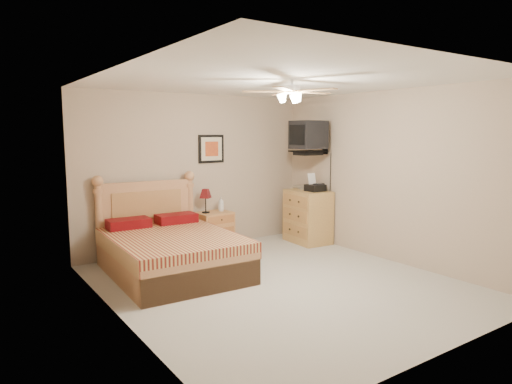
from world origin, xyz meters
The scene contains 17 objects.
floor centered at (0.00, 0.00, 0.00)m, with size 4.50×4.50×0.00m, color #A9A598.
ceiling centered at (0.00, 0.00, 2.50)m, with size 4.00×4.50×0.04m, color white.
wall_back centered at (0.00, 2.25, 1.25)m, with size 4.00×0.04×2.50m, color tan.
wall_front centered at (0.00, -2.25, 1.25)m, with size 4.00×0.04×2.50m, color tan.
wall_left centered at (-2.00, 0.00, 1.25)m, with size 0.04×4.50×2.50m, color tan.
wall_right centered at (2.00, 0.00, 1.25)m, with size 0.04×4.50×2.50m, color tan.
bed centered at (-0.95, 1.12, 0.65)m, with size 1.52×1.99×1.29m, color #BD7C53, non-canonical shape.
nightstand centered at (0.18, 2.00, 0.30)m, with size 0.56×0.42×0.60m, color #9D6E3F.
table_lamp centered at (0.05, 2.03, 0.80)m, with size 0.21×0.21×0.39m, color maroon, non-canonical shape.
lotion_bottle centered at (0.33, 2.03, 0.72)m, with size 0.09×0.09×0.24m, color silver.
framed_picture centered at (0.27, 2.23, 1.62)m, with size 0.46×0.04×0.46m, color black.
dresser centered at (1.73, 1.47, 0.45)m, with size 0.53×0.76×0.90m, color #A27648.
fax_machine centered at (1.77, 1.34, 1.05)m, with size 0.28×0.30×0.30m, color black, non-canonical shape.
magazine_lower centered at (1.71, 1.74, 0.91)m, with size 0.19×0.25×0.02m, color #C1B296.
magazine_upper centered at (1.71, 1.74, 0.94)m, with size 0.22×0.30×0.02m, color tan.
wall_tv centered at (1.75, 1.34, 1.81)m, with size 0.56×0.46×0.58m, color black, non-canonical shape.
ceiling_fan centered at (0.00, -0.20, 2.36)m, with size 1.14×1.14×0.28m, color white, non-canonical shape.
Camera 1 is at (-3.38, -4.40, 1.89)m, focal length 32.00 mm.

